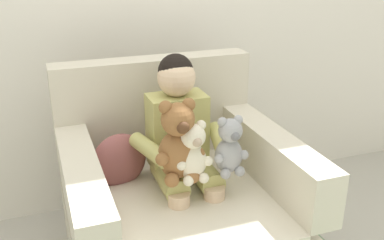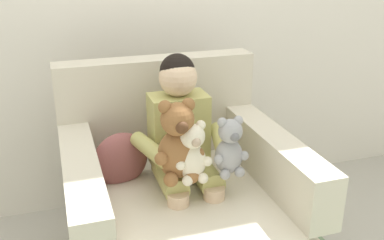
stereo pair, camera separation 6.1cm
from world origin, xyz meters
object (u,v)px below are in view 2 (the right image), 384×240
Objects in this scene: armchair at (179,210)px; throw_pillow at (121,159)px; plush_cream at (192,153)px; seated_child at (183,138)px; plush_brown at (178,143)px; plush_grey at (230,148)px.

throw_pillow is (-0.23, 0.14, 0.23)m from armchair.
armchair is 0.39m from plush_cream.
seated_child reaches higher than armchair.
throw_pillow is at bearing 148.41° from armchair.
plush_cream is (0.05, -0.03, -0.04)m from plush_brown.
armchair reaches higher than throw_pillow.
armchair reaches higher than plush_cream.
armchair is at bearing -31.59° from throw_pillow.
throw_pillow is (-0.41, 0.29, -0.13)m from plush_grey.
throw_pillow is at bearing 165.69° from seated_child.
armchair is 0.35m from seated_child.
plush_brown is 1.34× the size of throw_pillow.
plush_cream is at bearing -89.39° from seated_child.
plush_brown is at bearing 157.05° from plush_cream.
plush_brown is 1.34× the size of plush_cream.
throw_pillow is at bearing 159.68° from plush_grey.
plush_grey and plush_cream have the same top height.
plush_cream is (-0.02, -0.20, 0.02)m from seated_child.
seated_child is 0.24m from plush_grey.
armchair is 0.43m from plush_grey.
plush_cream is at bearing -164.19° from plush_grey.
plush_cream is (0.02, -0.15, 0.36)m from armchair.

